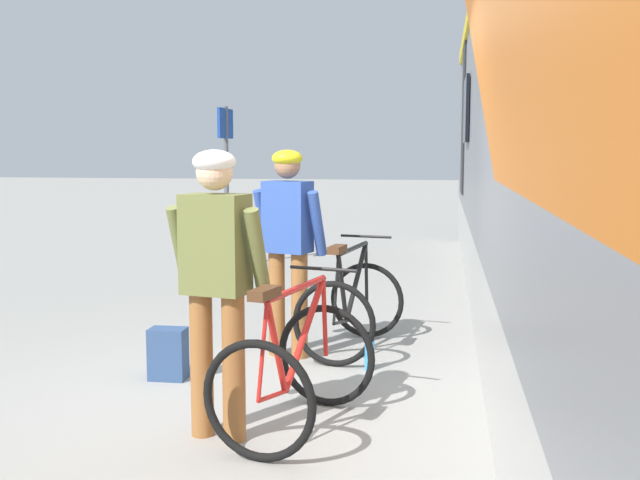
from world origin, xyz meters
name	(u,v)px	position (x,y,z in m)	size (l,w,h in m)	color
ground_plane	(258,410)	(0.00, 0.00, 0.00)	(80.00, 80.00, 0.00)	gray
cyclist_near_in_blue	(288,234)	(-0.08, 1.38, 1.05)	(0.66, 0.42, 1.76)	#935B2D
cyclist_far_in_olive	(216,268)	(-0.13, -0.50, 1.05)	(0.65, 0.39, 1.76)	#935B2D
bicycle_near_black	(351,306)	(0.44, 1.62, 0.40)	(0.88, 1.17, 0.99)	black
bicycle_far_red	(295,369)	(0.32, -0.33, 0.40)	(0.93, 1.20, 0.99)	black
backpack_on_platform	(168,354)	(-0.86, 0.58, 0.20)	(0.28, 0.18, 0.40)	navy
water_bottle_near_the_bikes	(369,356)	(0.65, 1.07, 0.12)	(0.08, 0.08, 0.24)	#338CCC
platform_sign_post	(226,159)	(-2.00, 6.11, 1.62)	(0.08, 0.70, 2.40)	#595B60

